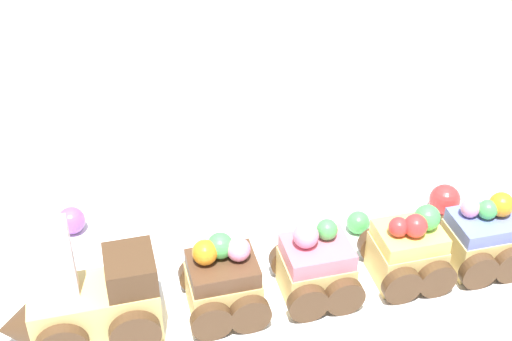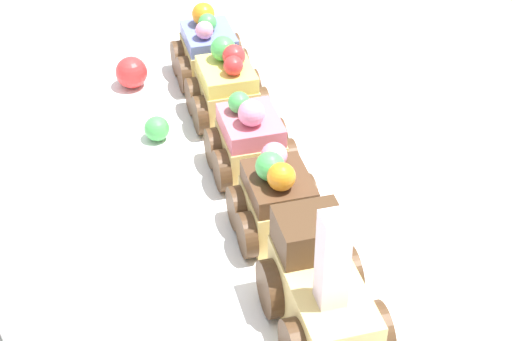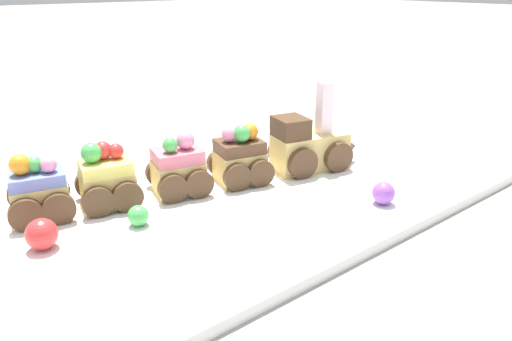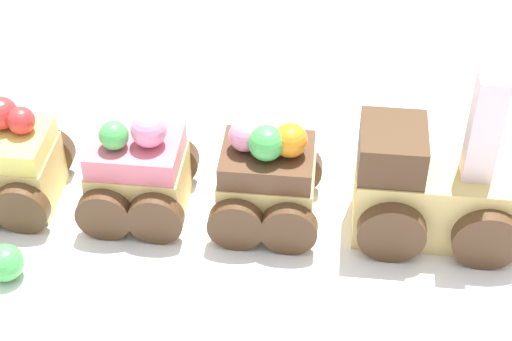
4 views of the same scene
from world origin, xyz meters
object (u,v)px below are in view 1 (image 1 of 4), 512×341
Objects in this scene: cake_car_chocolate at (223,283)px; cake_car_strawberry at (316,268)px; gumball_purple at (71,220)px; cake_train_locomotive at (89,306)px; gumball_green at (356,221)px; gumball_red at (445,199)px; cake_car_blueberry at (481,239)px; cake_car_lemon at (408,252)px.

cake_car_chocolate is 0.08m from cake_car_strawberry.
cake_car_strawberry is 3.02× the size of gumball_purple.
gumball_purple is at bearing -85.68° from cake_train_locomotive.
cake_car_chocolate is 3.59× the size of gumball_green.
cake_train_locomotive is 1.67× the size of cake_car_strawberry.
cake_car_chocolate is 2.60× the size of gumball_red.
cake_car_chocolate is at bearing -179.78° from cake_train_locomotive.
cake_car_strawberry reaches higher than gumball_red.
cake_car_strawberry is 1.00× the size of cake_car_blueberry.
cake_car_strawberry is 2.60× the size of gumball_red.
gumball_green is (0.07, -0.09, -0.02)m from cake_car_blueberry.
cake_car_chocolate is 0.23m from cake_car_blueberry.
gumball_red is (-0.09, -0.05, -0.01)m from cake_car_lemon.
cake_car_chocolate reaches higher than gumball_red.
cake_car_strawberry is at bearing 132.12° from gumball_purple.
gumball_green is at bearing -132.77° from cake_car_strawberry.
cake_car_blueberry is (-0.07, 0.02, -0.00)m from cake_car_lemon.
gumball_green is (-0.25, -0.01, -0.02)m from cake_train_locomotive.
gumball_green is (-0.08, -0.05, -0.02)m from cake_car_strawberry.
cake_train_locomotive is 1.67× the size of cake_car_lemon.
cake_car_strawberry is at bearing 11.65° from gumball_red.
gumball_red is (-0.17, -0.03, -0.01)m from cake_car_strawberry.
gumball_purple is 0.26m from gumball_green.
gumball_purple is (0.16, -0.17, -0.01)m from cake_car_strawberry.
cake_car_strawberry reaches higher than gumball_green.
cake_train_locomotive is at bearing -0.08° from cake_car_lemon.
gumball_purple is (-0.02, -0.13, -0.02)m from cake_train_locomotive.
cake_train_locomotive is at bearing 0.22° from cake_car_chocolate.
gumball_green is at bearing 152.47° from gumball_purple.
cake_train_locomotive is 1.67× the size of cake_car_chocolate.
cake_car_chocolate is at bearing 3.77° from gumball_red.
cake_train_locomotive reaches higher than cake_car_chocolate.
gumball_purple reaches higher than gumball_green.
cake_car_lemon is at bearing 179.92° from cake_train_locomotive.
cake_car_lemon is (-0.15, 0.04, -0.00)m from cake_car_chocolate.
gumball_purple is 0.35m from gumball_red.
cake_train_locomotive is 0.33m from cake_car_blueberry.
cake_train_locomotive is 0.18m from cake_car_strawberry.
cake_train_locomotive is 0.25m from gumball_green.
cake_car_lemon is 2.60× the size of gumball_red.
cake_car_strawberry is 0.23m from gumball_purple.
cake_car_chocolate is 1.00× the size of cake_car_lemon.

